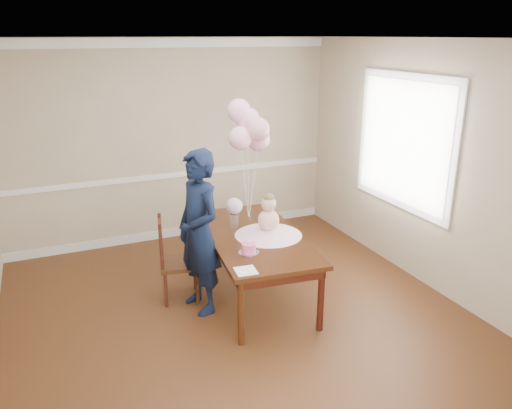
% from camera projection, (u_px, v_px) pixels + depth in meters
% --- Properties ---
extents(floor, '(4.50, 5.00, 0.00)m').
position_uv_depth(floor, '(243.00, 323.00, 4.97)').
color(floor, '#381D0E').
rests_on(floor, ground).
extents(ceiling, '(4.50, 5.00, 0.02)m').
position_uv_depth(ceiling, '(240.00, 38.00, 4.10)').
color(ceiling, silver).
rests_on(ceiling, wall_back).
extents(wall_back, '(4.50, 0.02, 2.70)m').
position_uv_depth(wall_back, '(172.00, 143.00, 6.70)').
color(wall_back, tan).
rests_on(wall_back, floor).
extents(wall_front, '(4.50, 0.02, 2.70)m').
position_uv_depth(wall_front, '(439.00, 341.00, 2.37)').
color(wall_front, tan).
rests_on(wall_front, floor).
extents(wall_right, '(0.02, 5.00, 2.70)m').
position_uv_depth(wall_right, '(434.00, 169.00, 5.38)').
color(wall_right, tan).
rests_on(wall_right, floor).
extents(chair_rail_trim, '(4.50, 0.02, 0.07)m').
position_uv_depth(chair_rail_trim, '(174.00, 175.00, 6.84)').
color(chair_rail_trim, white).
rests_on(chair_rail_trim, wall_back).
extents(crown_molding, '(4.50, 0.02, 0.12)m').
position_uv_depth(crown_molding, '(167.00, 43.00, 6.28)').
color(crown_molding, white).
rests_on(crown_molding, wall_back).
extents(baseboard_trim, '(4.50, 0.02, 0.12)m').
position_uv_depth(baseboard_trim, '(177.00, 232.00, 7.11)').
color(baseboard_trim, silver).
rests_on(baseboard_trim, floor).
extents(window_frame, '(0.02, 1.66, 1.56)m').
position_uv_depth(window_frame, '(404.00, 142.00, 5.75)').
color(window_frame, white).
rests_on(window_frame, wall_right).
extents(window_blinds, '(0.01, 1.50, 1.40)m').
position_uv_depth(window_blinds, '(403.00, 142.00, 5.74)').
color(window_blinds, white).
rests_on(window_blinds, wall_right).
extents(dining_table_top, '(1.14, 1.98, 0.05)m').
position_uv_depth(dining_table_top, '(254.00, 237.00, 5.31)').
color(dining_table_top, black).
rests_on(dining_table_top, table_leg_fl).
extents(table_apron, '(1.04, 1.87, 0.09)m').
position_uv_depth(table_apron, '(254.00, 243.00, 5.34)').
color(table_apron, black).
rests_on(table_apron, table_leg_fl).
extents(table_leg_fl, '(0.07, 0.07, 0.66)m').
position_uv_depth(table_leg_fl, '(241.00, 313.00, 4.53)').
color(table_leg_fl, black).
rests_on(table_leg_fl, floor).
extents(table_leg_fr, '(0.07, 0.07, 0.66)m').
position_uv_depth(table_leg_fr, '(321.00, 300.00, 4.76)').
color(table_leg_fr, black).
rests_on(table_leg_fr, floor).
extents(table_leg_bl, '(0.07, 0.07, 0.66)m').
position_uv_depth(table_leg_bl, '(203.00, 241.00, 6.10)').
color(table_leg_bl, black).
rests_on(table_leg_bl, floor).
extents(table_leg_br, '(0.07, 0.07, 0.66)m').
position_uv_depth(table_leg_br, '(264.00, 234.00, 6.32)').
color(table_leg_br, black).
rests_on(table_leg_br, floor).
extents(baby_skirt, '(0.79, 0.79, 0.09)m').
position_uv_depth(baby_skirt, '(268.00, 231.00, 5.29)').
color(baby_skirt, '#FFBBD4').
rests_on(baby_skirt, dining_table_top).
extents(baby_torso, '(0.23, 0.23, 0.23)m').
position_uv_depth(baby_torso, '(268.00, 220.00, 5.25)').
color(baby_torso, pink).
rests_on(baby_torso, baby_skirt).
extents(baby_head, '(0.16, 0.16, 0.16)m').
position_uv_depth(baby_head, '(269.00, 204.00, 5.19)').
color(baby_head, '#D3B491').
rests_on(baby_head, baby_torso).
extents(baby_hair, '(0.11, 0.11, 0.11)m').
position_uv_depth(baby_hair, '(269.00, 199.00, 5.17)').
color(baby_hair, brown).
rests_on(baby_hair, baby_head).
extents(cake_platter, '(0.23, 0.23, 0.01)m').
position_uv_depth(cake_platter, '(249.00, 252.00, 4.87)').
color(cake_platter, '#B8B8BD').
rests_on(cake_platter, dining_table_top).
extents(birthday_cake, '(0.16, 0.16, 0.09)m').
position_uv_depth(birthday_cake, '(249.00, 248.00, 4.85)').
color(birthday_cake, '#F24C9B').
rests_on(birthday_cake, cake_platter).
extents(cake_flower_a, '(0.03, 0.03, 0.03)m').
position_uv_depth(cake_flower_a, '(249.00, 242.00, 4.83)').
color(cake_flower_a, white).
rests_on(cake_flower_a, birthday_cake).
extents(cake_flower_b, '(0.03, 0.03, 0.03)m').
position_uv_depth(cake_flower_b, '(251.00, 241.00, 4.86)').
color(cake_flower_b, silver).
rests_on(cake_flower_b, birthday_cake).
extents(rose_vase_near, '(0.10, 0.10, 0.15)m').
position_uv_depth(rose_vase_near, '(235.00, 221.00, 5.50)').
color(rose_vase_near, white).
rests_on(rose_vase_near, dining_table_top).
extents(roses_near, '(0.18, 0.18, 0.18)m').
position_uv_depth(roses_near, '(234.00, 206.00, 5.44)').
color(roses_near, beige).
rests_on(roses_near, rose_vase_near).
extents(napkin, '(0.21, 0.21, 0.01)m').
position_uv_depth(napkin, '(246.00, 271.00, 4.49)').
color(napkin, white).
rests_on(napkin, dining_table_top).
extents(balloon_weight, '(0.04, 0.04, 0.02)m').
position_uv_depth(balloon_weight, '(249.00, 217.00, 5.80)').
color(balloon_weight, '#BABABF').
rests_on(balloon_weight, dining_table_top).
extents(balloon_a, '(0.26, 0.26, 0.26)m').
position_uv_depth(balloon_a, '(240.00, 138.00, 5.47)').
color(balloon_a, '#FFB4CD').
rests_on(balloon_a, balloon_ribbon_a).
extents(balloon_b, '(0.26, 0.26, 0.26)m').
position_uv_depth(balloon_b, '(258.00, 129.00, 5.45)').
color(balloon_b, '#DE9DAE').
rests_on(balloon_b, balloon_ribbon_b).
extents(balloon_c, '(0.26, 0.26, 0.26)m').
position_uv_depth(balloon_c, '(248.00, 119.00, 5.53)').
color(balloon_c, '#F2ABC8').
rests_on(balloon_c, balloon_ribbon_c).
extents(balloon_d, '(0.26, 0.26, 0.26)m').
position_uv_depth(balloon_d, '(239.00, 111.00, 5.49)').
color(balloon_d, '#FFB4D9').
rests_on(balloon_d, balloon_ribbon_d).
extents(balloon_e, '(0.26, 0.26, 0.26)m').
position_uv_depth(balloon_e, '(259.00, 140.00, 5.62)').
color(balloon_e, '#E8A5BC').
rests_on(balloon_e, balloon_ribbon_e).
extents(balloon_ribbon_a, '(0.09, 0.01, 0.79)m').
position_uv_depth(balloon_ribbon_a, '(245.00, 185.00, 5.66)').
color(balloon_ribbon_a, white).
rests_on(balloon_ribbon_a, balloon_weight).
extents(balloon_ribbon_b, '(0.09, 0.06, 0.88)m').
position_uv_depth(balloon_ribbon_b, '(253.00, 181.00, 5.65)').
color(balloon_ribbon_b, white).
rests_on(balloon_ribbon_b, balloon_weight).
extents(balloon_ribbon_c, '(0.03, 0.09, 0.98)m').
position_uv_depth(balloon_ribbon_c, '(248.00, 175.00, 5.69)').
color(balloon_ribbon_c, white).
rests_on(balloon_ribbon_c, balloon_weight).
extents(balloon_ribbon_d, '(0.07, 0.11, 1.07)m').
position_uv_depth(balloon_ribbon_d, '(244.00, 171.00, 5.67)').
color(balloon_ribbon_d, white).
rests_on(balloon_ribbon_d, balloon_weight).
extents(balloon_ribbon_e, '(0.14, 0.05, 0.73)m').
position_uv_depth(balloon_ribbon_e, '(254.00, 185.00, 5.73)').
color(balloon_ribbon_e, silver).
rests_on(balloon_ribbon_e, balloon_weight).
extents(dining_chair_seat, '(0.48, 0.48, 0.05)m').
position_uv_depth(dining_chair_seat, '(180.00, 263.00, 5.33)').
color(dining_chair_seat, '#341C0E').
rests_on(dining_chair_seat, chair_leg_fl).
extents(chair_leg_fl, '(0.04, 0.04, 0.39)m').
position_uv_depth(chair_leg_fl, '(166.00, 290.00, 5.21)').
color(chair_leg_fl, '#35140E').
rests_on(chair_leg_fl, floor).
extents(chair_leg_fr, '(0.04, 0.04, 0.39)m').
position_uv_depth(chair_leg_fr, '(197.00, 287.00, 5.27)').
color(chair_leg_fr, '#311A0D').
rests_on(chair_leg_fr, floor).
extents(chair_leg_bl, '(0.04, 0.04, 0.39)m').
position_uv_depth(chair_leg_bl, '(165.00, 276.00, 5.52)').
color(chair_leg_bl, '#3A180F').
rests_on(chair_leg_bl, floor).
extents(chair_leg_br, '(0.04, 0.04, 0.39)m').
position_uv_depth(chair_leg_br, '(195.00, 273.00, 5.58)').
color(chair_leg_br, '#3C2010').
rests_on(chair_leg_br, floor).
extents(chair_back_post_l, '(0.04, 0.04, 0.51)m').
position_uv_depth(chair_back_post_l, '(161.00, 248.00, 5.05)').
color(chair_back_post_l, black).
rests_on(chair_back_post_l, dining_chair_seat).
extents(chair_back_post_r, '(0.04, 0.04, 0.51)m').
position_uv_depth(chair_back_post_r, '(161.00, 236.00, 5.36)').
color(chair_back_post_r, '#36150E').
rests_on(chair_back_post_r, dining_chair_seat).
extents(chair_slat_low, '(0.10, 0.36, 0.05)m').
position_uv_depth(chair_slat_low, '(161.00, 251.00, 5.24)').
color(chair_slat_low, '#3C1710').
rests_on(chair_slat_low, dining_chair_seat).
extents(chair_slat_mid, '(0.10, 0.36, 0.05)m').
position_uv_depth(chair_slat_mid, '(161.00, 238.00, 5.19)').
color(chair_slat_mid, black).
rests_on(chair_slat_mid, dining_chair_seat).
extents(chair_slat_top, '(0.10, 0.36, 0.05)m').
position_uv_depth(chair_slat_top, '(160.00, 225.00, 5.15)').
color(chair_slat_top, '#341B0E').
rests_on(chair_slat_top, dining_chair_seat).
extents(woman, '(0.53, 0.69, 1.70)m').
position_uv_depth(woman, '(199.00, 233.00, 4.99)').
color(woman, black).
rests_on(woman, floor).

